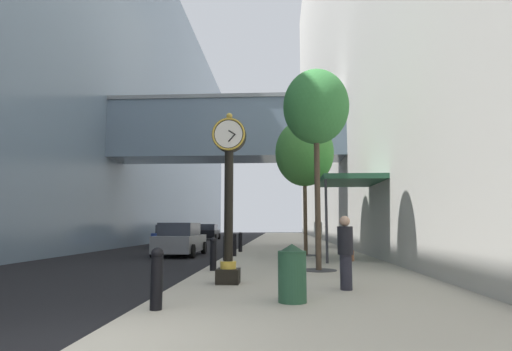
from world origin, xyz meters
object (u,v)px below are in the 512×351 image
pedestrian_walking (346,251)px  street_clock (229,188)px  trash_bin (292,272)px  street_tree_near (316,108)px  bollard_third (213,253)px  street_tree_mid_near (304,153)px  car_blue_far (171,236)px  bollard_sixth (240,241)px  pedestrian_by_clock (318,235)px  car_black_near (208,232)px  car_grey_mid (180,240)px  bollard_nearest (157,277)px  bollard_fourth (226,248)px  bollard_fifth (234,244)px

pedestrian_walking → street_clock: bearing=163.4°
trash_bin → pedestrian_walking: 1.97m
street_tree_near → trash_bin: size_ratio=6.10×
bollard_third → trash_bin: 5.60m
street_tree_mid_near → car_blue_far: 14.50m
street_tree_mid_near → bollard_sixth: bearing=144.4°
street_tree_near → car_blue_far: street_tree_near is taller
street_tree_near → pedestrian_by_clock: street_tree_near is taller
street_clock → car_black_near: (-6.16, 32.85, -1.65)m
street_tree_near → street_tree_mid_near: 6.36m
pedestrian_walking → car_grey_mid: 13.13m
bollard_nearest → car_grey_mid: size_ratio=0.23×
car_grey_mid → pedestrian_by_clock: bearing=-22.6°
bollard_nearest → car_blue_far: size_ratio=0.24×
bollard_fourth → car_grey_mid: car_grey_mid is taller
street_tree_mid_near → car_blue_far: street_tree_mid_near is taller
bollard_sixth → trash_bin: bearing=-80.8°
bollard_fourth → street_tree_mid_near: street_tree_mid_near is taller
trash_bin → car_black_near: car_black_near is taller
bollard_fourth → bollard_fifth: bearing=90.0°
bollard_nearest → car_black_near: bearing=98.5°
bollard_nearest → trash_bin: (2.28, 0.80, 0.00)m
bollard_nearest → trash_bin: 2.42m
bollard_nearest → bollard_fourth: size_ratio=1.00×
street_clock → car_blue_far: bearing=108.5°
bollard_nearest → car_grey_mid: 14.08m
bollard_fifth → pedestrian_walking: pedestrian_walking is taller
street_clock → pedestrian_walking: bearing=-16.6°
street_tree_mid_near → trash_bin: size_ratio=6.08×
bollard_sixth → car_blue_far: bearing=125.5°
street_clock → trash_bin: 3.26m
bollard_fifth → bollard_sixth: (0.00, 2.96, 0.00)m
bollard_nearest → bollard_third: (0.00, 5.92, 0.00)m
pedestrian_by_clock → car_blue_far: (-9.54, 11.96, -0.33)m
bollard_third → bollard_sixth: size_ratio=1.00×
street_tree_mid_near → street_clock: bearing=-104.6°
bollard_fifth → car_black_near: size_ratio=0.24×
car_grey_mid → bollard_fourth: bearing=-59.1°
bollard_fifth → street_tree_near: 8.02m
bollard_fourth → bollard_fifth: size_ratio=1.00×
bollard_fourth → pedestrian_by_clock: (3.70, 2.14, 0.41)m
street_clock → bollard_fourth: size_ratio=4.10×
street_tree_near → street_clock: bearing=-129.1°
bollard_fifth → pedestrian_by_clock: pedestrian_by_clock is taller
street_clock → trash_bin: bearing=-57.7°
bollard_third → street_tree_near: 5.64m
bollard_sixth → street_tree_near: size_ratio=0.16×
bollard_sixth → trash_bin: 14.18m
street_tree_mid_near → car_black_near: 25.36m
street_tree_mid_near → car_black_near: (-8.60, 23.50, -4.12)m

